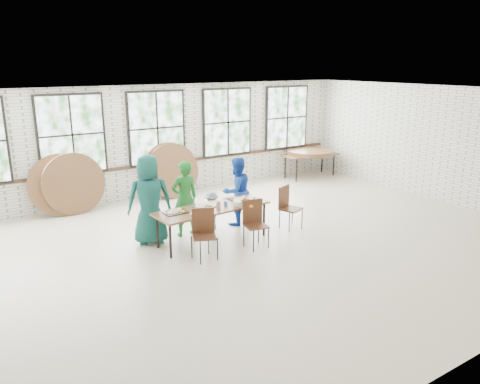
% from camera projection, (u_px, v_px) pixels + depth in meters
% --- Properties ---
extents(room, '(12.00, 12.00, 12.00)m').
position_uv_depth(room, '(157.00, 130.00, 12.41)').
color(room, beige).
rests_on(room, ground).
extents(dining_table, '(2.45, 0.96, 0.74)m').
position_uv_depth(dining_table, '(212.00, 210.00, 9.44)').
color(dining_table, brown).
rests_on(dining_table, ground).
extents(chair_near_left, '(0.55, 0.54, 0.95)m').
position_uv_depth(chair_near_left, '(204.00, 229.00, 8.71)').
color(chair_near_left, '#4A2918').
rests_on(chair_near_left, ground).
extents(chair_near_right, '(0.49, 0.48, 0.95)m').
position_uv_depth(chair_near_right, '(254.00, 219.00, 9.26)').
color(chair_near_right, '#4A2918').
rests_on(chair_near_right, ground).
extents(chair_spare, '(0.54, 0.53, 0.95)m').
position_uv_depth(chair_spare, '(287.00, 204.00, 10.28)').
color(chair_spare, '#4A2918').
rests_on(chair_spare, ground).
extents(adult_teal, '(1.02, 0.82, 1.82)m').
position_uv_depth(adult_teal, '(149.00, 200.00, 9.34)').
color(adult_teal, '#16574F').
rests_on(adult_teal, ground).
extents(adult_green, '(0.59, 0.39, 1.62)m').
position_uv_depth(adult_green, '(185.00, 198.00, 9.78)').
color(adult_green, '#1C6925').
rests_on(adult_green, ground).
extents(toddler, '(0.62, 0.48, 0.85)m').
position_uv_depth(toddler, '(212.00, 211.00, 10.22)').
color(toddler, '#121C39').
rests_on(toddler, ground).
extents(adult_blue, '(0.81, 0.66, 1.54)m').
position_uv_depth(adult_blue, '(237.00, 191.00, 10.47)').
color(adult_blue, '#1944B0').
rests_on(adult_blue, ground).
extents(storage_table, '(1.86, 0.90, 0.74)m').
position_uv_depth(storage_table, '(310.00, 156.00, 14.87)').
color(storage_table, brown).
rests_on(storage_table, ground).
extents(tabletop_clutter, '(2.00, 0.60, 0.11)m').
position_uv_depth(tabletop_clutter, '(217.00, 205.00, 9.46)').
color(tabletop_clutter, black).
rests_on(tabletop_clutter, dining_table).
extents(round_tops_stacked, '(1.50, 1.50, 0.13)m').
position_uv_depth(round_tops_stacked, '(310.00, 152.00, 14.84)').
color(round_tops_stacked, brown).
rests_on(round_tops_stacked, storage_table).
extents(round_tops_leaning, '(4.39, 0.45, 1.49)m').
position_uv_depth(round_tops_leaning, '(122.00, 177.00, 11.88)').
color(round_tops_leaning, brown).
rests_on(round_tops_leaning, ground).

